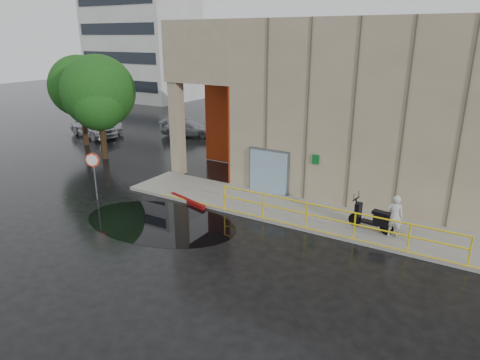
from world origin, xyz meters
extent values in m
plane|color=black|center=(0.00, 0.00, 0.00)|extent=(120.00, 120.00, 0.00)
cube|color=gray|center=(4.00, 4.50, 0.07)|extent=(20.00, 3.00, 0.15)
cube|color=gray|center=(6.00, 11.00, 4.00)|extent=(16.00, 10.00, 8.00)
cube|color=gray|center=(-4.00, 11.00, 6.50)|extent=(4.00, 10.00, 3.00)
cube|color=gray|center=(-5.60, 6.40, 2.50)|extent=(0.60, 0.60, 5.00)
cube|color=#A1300E|center=(-4.00, 9.50, 2.50)|extent=(3.80, 0.15, 4.90)
cube|color=#A1300E|center=(-2.05, 7.75, 2.50)|extent=(0.10, 3.50, 4.90)
cube|color=#97B9CE|center=(0.20, 5.88, 1.15)|extent=(1.90, 0.10, 2.00)
cube|color=slate|center=(0.20, 5.96, 1.15)|extent=(2.10, 0.06, 2.20)
cube|color=#0D5B23|center=(2.50, 5.94, 2.10)|extent=(0.32, 0.04, 0.42)
cylinder|color=yellow|center=(4.25, 3.15, 1.15)|extent=(9.50, 0.06, 0.06)
cylinder|color=yellow|center=(4.25, 3.15, 0.70)|extent=(9.50, 0.06, 0.06)
cube|color=beige|center=(-28.00, 28.00, 7.50)|extent=(12.00, 8.00, 15.00)
imported|color=silver|center=(6.40, 4.05, 0.96)|extent=(0.66, 0.51, 1.62)
cylinder|color=black|center=(4.90, 4.26, 0.40)|extent=(0.52, 0.17, 0.51)
cylinder|color=black|center=(6.17, 4.08, 0.40)|extent=(0.52, 0.17, 0.51)
cylinder|color=slate|center=(-6.33, 1.23, 0.99)|extent=(0.06, 0.06, 1.98)
cylinder|color=red|center=(-6.33, 1.20, 1.93)|extent=(0.62, 0.37, 0.68)
cylinder|color=white|center=(-6.33, 1.18, 1.93)|extent=(0.48, 0.27, 0.54)
cube|color=maroon|center=(-2.49, 3.10, 0.09)|extent=(2.36, 0.82, 0.18)
cube|color=black|center=(-2.14, 0.79, 0.00)|extent=(7.04, 4.73, 0.01)
imported|color=silver|center=(-17.00, 10.34, 0.80)|extent=(5.00, 2.90, 1.60)
imported|color=#BCBCBE|center=(-17.80, 11.95, 0.72)|extent=(4.64, 2.93, 1.44)
imported|color=#979A9E|center=(-10.91, 14.19, 0.61)|extent=(4.52, 3.00, 1.22)
cylinder|color=black|center=(-11.50, 6.42, 1.41)|extent=(0.36, 0.36, 2.82)
sphere|color=#1E5F21|center=(-11.50, 6.42, 4.12)|extent=(4.34, 4.34, 4.34)
sphere|color=#1E5F21|center=(-10.93, 5.85, 3.47)|extent=(3.04, 3.04, 3.04)
cylinder|color=black|center=(-15.41, 8.28, 1.41)|extent=(0.36, 0.36, 2.81)
sphere|color=#1C501D|center=(-15.41, 8.28, 4.05)|extent=(4.11, 4.11, 4.11)
sphere|color=#1C501D|center=(-14.81, 7.86, 3.43)|extent=(2.88, 2.88, 2.88)
camera|label=1|loc=(8.97, -11.29, 7.25)|focal=32.00mm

